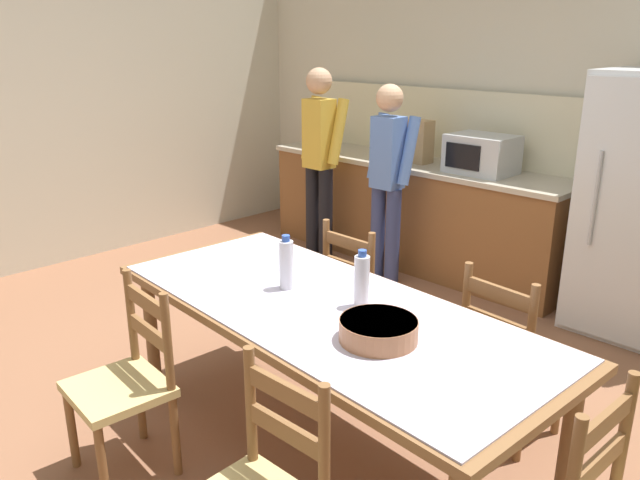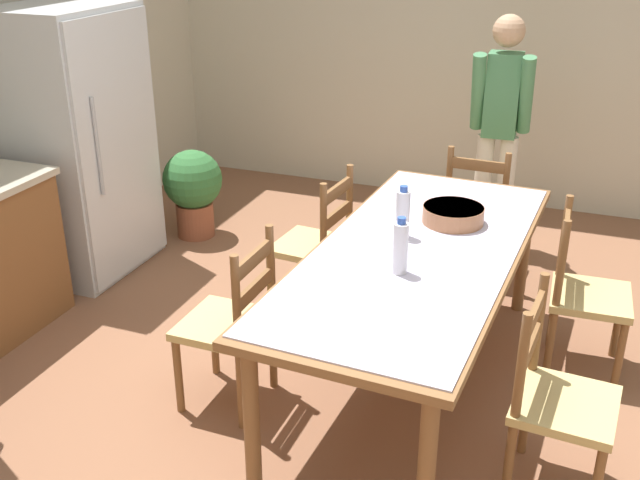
% 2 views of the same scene
% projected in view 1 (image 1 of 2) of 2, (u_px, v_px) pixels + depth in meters
% --- Properties ---
extents(ground_plane, '(8.32, 8.32, 0.00)m').
position_uv_depth(ground_plane, '(313.00, 400.00, 3.50)').
color(ground_plane, brown).
extents(wall_back, '(6.52, 0.12, 2.90)m').
position_uv_depth(wall_back, '(558.00, 103.00, 4.83)').
color(wall_back, beige).
rests_on(wall_back, ground).
extents(wall_left, '(0.12, 5.20, 2.90)m').
position_uv_depth(wall_left, '(42.00, 97.00, 5.24)').
color(wall_left, beige).
rests_on(wall_left, ground).
extents(kitchen_counter, '(2.90, 0.66, 0.91)m').
position_uv_depth(kitchen_counter, '(412.00, 212.00, 5.54)').
color(kitchen_counter, brown).
rests_on(kitchen_counter, ground).
extents(counter_splashback, '(2.86, 0.03, 0.60)m').
position_uv_depth(counter_splashback, '(438.00, 123.00, 5.51)').
color(counter_splashback, beige).
rests_on(counter_splashback, kitchen_counter).
extents(microwave, '(0.50, 0.39, 0.30)m').
position_uv_depth(microwave, '(482.00, 154.00, 4.89)').
color(microwave, '#B2B7BC').
rests_on(microwave, kitchen_counter).
extents(paper_bag, '(0.24, 0.16, 0.36)m').
position_uv_depth(paper_bag, '(417.00, 141.00, 5.29)').
color(paper_bag, tan).
rests_on(paper_bag, kitchen_counter).
extents(dining_table, '(2.30, 1.06, 0.77)m').
position_uv_depth(dining_table, '(325.00, 320.00, 2.87)').
color(dining_table, brown).
rests_on(dining_table, ground).
extents(bottle_near_centre, '(0.07, 0.07, 0.27)m').
position_uv_depth(bottle_near_centre, '(286.00, 264.00, 3.01)').
color(bottle_near_centre, silver).
rests_on(bottle_near_centre, dining_table).
extents(bottle_off_centre, '(0.07, 0.07, 0.27)m').
position_uv_depth(bottle_off_centre, '(362.00, 280.00, 2.80)').
color(bottle_off_centre, silver).
rests_on(bottle_off_centre, dining_table).
extents(serving_bowl, '(0.32, 0.32, 0.09)m').
position_uv_depth(serving_bowl, '(378.00, 329.00, 2.51)').
color(serving_bowl, '#9E6642').
rests_on(serving_bowl, dining_table).
extents(chair_side_near_left, '(0.45, 0.43, 0.91)m').
position_uv_depth(chair_side_near_left, '(126.00, 384.00, 2.82)').
color(chair_side_near_left, brown).
rests_on(chair_side_near_left, ground).
extents(chair_side_far_right, '(0.45, 0.44, 0.91)m').
position_uv_depth(chair_side_far_right, '(508.00, 355.00, 3.08)').
color(chair_side_far_right, brown).
rests_on(chair_side_far_right, ground).
extents(chair_side_far_left, '(0.42, 0.40, 0.91)m').
position_uv_depth(chair_side_far_left, '(362.00, 295.00, 3.79)').
color(chair_side_far_left, brown).
rests_on(chair_side_far_left, ground).
extents(person_at_sink, '(0.42, 0.29, 1.69)m').
position_uv_depth(person_at_sink, '(320.00, 155.00, 5.47)').
color(person_at_sink, black).
rests_on(person_at_sink, ground).
extents(person_at_counter, '(0.40, 0.28, 1.60)m').
position_uv_depth(person_at_counter, '(388.00, 174.00, 4.94)').
color(person_at_counter, navy).
rests_on(person_at_counter, ground).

